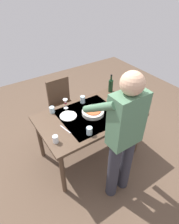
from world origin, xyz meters
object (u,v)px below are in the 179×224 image
object	(u,v)px
person_server	(123,135)
serving_bowl_pasta	(93,112)
water_cup_far_left	(52,110)
dining_table	(90,120)
side_bowl_salad	(131,108)
water_cup_near_left	(56,139)
wine_glass_left	(65,102)
chair_near	(62,102)
water_cup_far_right	(83,100)
wine_glass_right	(117,103)
dinner_plate_near	(68,116)
water_cup_near_right	(89,131)
wine_bottle	(111,85)

from	to	relation	value
person_server	serving_bowl_pasta	xyz separation A→B (m)	(-0.09, -0.69, -0.17)
water_cup_far_left	serving_bowl_pasta	xyz separation A→B (m)	(-0.45, 0.34, -0.01)
dining_table	side_bowl_salad	xyz separation A→B (m)	(-0.55, 0.24, 0.12)
water_cup_near_left	wine_glass_left	bearing A→B (deg)	-127.99
chair_near	water_cup_far_right	distance (m)	0.59
water_cup_near_left	water_cup_far_left	bearing A→B (deg)	-110.95
person_server	serving_bowl_pasta	distance (m)	0.71
wine_glass_right	water_cup_far_left	bearing A→B (deg)	-28.82
chair_near	person_server	distance (m)	1.57
chair_near	wine_glass_right	bearing A→B (deg)	114.73
dinner_plate_near	water_cup_far_right	bearing A→B (deg)	-153.26
wine_glass_left	chair_near	bearing A→B (deg)	-108.35
person_server	water_cup_near_right	bearing A→B (deg)	-66.21
chair_near	side_bowl_salad	xyz separation A→B (m)	(-0.58, 1.05, 0.26)
chair_near	water_cup_far_right	xyz separation A→B (m)	(-0.11, 0.51, 0.29)
dinner_plate_near	side_bowl_salad	bearing A→B (deg)	155.12
wine_glass_left	water_cup_near_right	bearing A→B (deg)	88.57
wine_glass_right	water_cup_far_left	distance (m)	0.90
chair_near	water_cup_near_left	distance (m)	1.21
person_server	water_cup_near_right	xyz separation A→B (m)	(0.17, -0.38, -0.15)
water_cup_far_left	dinner_plate_near	world-z (taller)	water_cup_far_left
chair_near	wine_glass_right	distance (m)	1.06
chair_near	wine_glass_left	bearing A→B (deg)	71.65
wine_bottle	side_bowl_salad	bearing A→B (deg)	81.81
water_cup_far_left	water_cup_far_right	world-z (taller)	water_cup_far_right
chair_near	dinner_plate_near	world-z (taller)	chair_near
water_cup_near_left	water_cup_far_left	world-z (taller)	water_cup_near_left
serving_bowl_pasta	dinner_plate_near	bearing A→B (deg)	-25.29
person_server	water_cup_far_left	bearing A→B (deg)	-70.91
person_server	wine_glass_left	bearing A→B (deg)	-81.37
serving_bowl_pasta	dinner_plate_near	distance (m)	0.34
dining_table	person_server	world-z (taller)	person_server
chair_near	wine_glass_left	xyz separation A→B (m)	(0.16, 0.50, 0.34)
water_cup_far_left	side_bowl_salad	xyz separation A→B (m)	(-0.94, 0.57, -0.01)
person_server	wine_bottle	size ratio (longest dim) A/B	5.71
chair_near	person_server	xyz separation A→B (m)	(0.01, 1.51, 0.43)
water_cup_far_right	dinner_plate_near	xyz separation A→B (m)	(0.34, 0.17, -0.05)
wine_glass_right	water_cup_near_right	xyz separation A→B (m)	(0.60, 0.21, -0.05)
water_cup_near_right	dinner_plate_near	bearing A→B (deg)	-84.14
side_bowl_salad	dinner_plate_near	world-z (taller)	side_bowl_salad
dining_table	water_cup_near_left	xyz separation A→B (m)	(0.60, 0.21, 0.13)
person_server	dinner_plate_near	xyz separation A→B (m)	(0.22, -0.83, -0.20)
wine_glass_left	wine_glass_right	bearing A→B (deg)	144.56
dining_table	wine_glass_right	world-z (taller)	wine_glass_right
wine_bottle	water_cup_far_right	distance (m)	0.55
wine_bottle	water_cup_near_left	distance (m)	1.35
person_server	wine_glass_right	world-z (taller)	person_server
chair_near	wine_glass_right	world-z (taller)	chair_near
water_cup_far_right	wine_glass_right	bearing A→B (deg)	127.45
person_server	wine_glass_right	size ratio (longest dim) A/B	11.19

